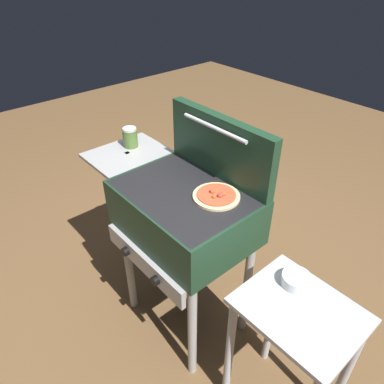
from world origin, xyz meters
TOP-DOWN VIEW (x-y plane):
  - ground_plane at (0.00, 0.00)m, footprint 8.00×8.00m
  - grill at (-0.01, -0.00)m, footprint 0.96×0.53m
  - grill_lid_open at (0.00, 0.21)m, footprint 0.63×0.08m
  - pizza_pepperoni at (0.13, 0.07)m, footprint 0.21×0.21m
  - sauce_jar at (-0.53, 0.06)m, footprint 0.08×0.08m
  - prep_table at (0.66, 0.00)m, footprint 0.44×0.36m
  - topping_bowl_near at (0.58, 0.08)m, footprint 0.12×0.12m

SIDE VIEW (x-z plane):
  - ground_plane at x=0.00m, z-range 0.00..0.00m
  - prep_table at x=0.66m, z-range 0.16..0.87m
  - topping_bowl_near at x=0.58m, z-range 0.71..0.76m
  - grill at x=-0.01m, z-range 0.31..1.21m
  - pizza_pepperoni at x=0.13m, z-range 0.89..0.93m
  - sauce_jar at x=-0.53m, z-range 0.90..1.01m
  - grill_lid_open at x=0.00m, z-range 0.90..1.20m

